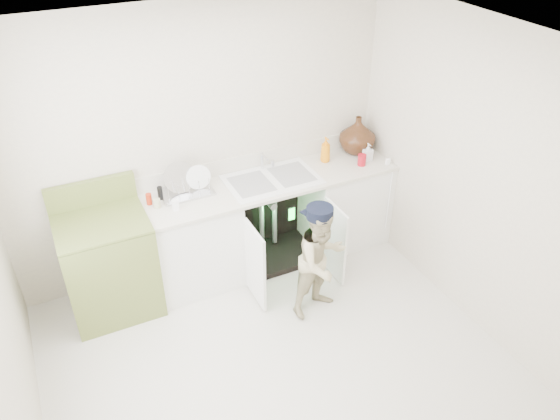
{
  "coord_description": "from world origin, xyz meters",
  "views": [
    {
      "loc": [
        -1.27,
        -2.74,
        3.42
      ],
      "look_at": [
        0.39,
        0.7,
        0.91
      ],
      "focal_mm": 35.0,
      "sensor_mm": 36.0,
      "label": 1
    }
  ],
  "objects": [
    {
      "name": "counter_run",
      "position": [
        0.6,
        1.21,
        0.48
      ],
      "size": [
        2.44,
        1.02,
        1.27
      ],
      "color": "white",
      "rests_on": "ground"
    },
    {
      "name": "avocado_stove",
      "position": [
        -1.0,
        1.18,
        0.47
      ],
      "size": [
        0.74,
        0.65,
        1.15
      ],
      "color": "olive",
      "rests_on": "ground"
    },
    {
      "name": "ground",
      "position": [
        0.0,
        0.0,
        0.0
      ],
      "size": [
        3.5,
        3.5,
        0.0
      ],
      "primitive_type": "plane",
      "color": "beige",
      "rests_on": "ground"
    },
    {
      "name": "repair_worker",
      "position": [
        0.62,
        0.36,
        0.54
      ],
      "size": [
        0.59,
        0.76,
        1.07
      ],
      "rotation": [
        0.0,
        0.0,
        0.23
      ],
      "color": "beige",
      "rests_on": "ground"
    },
    {
      "name": "room_shell",
      "position": [
        0.0,
        0.0,
        1.25
      ],
      "size": [
        6.0,
        5.5,
        1.26
      ],
      "color": "#C0B4A4",
      "rests_on": "ground"
    }
  ]
}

